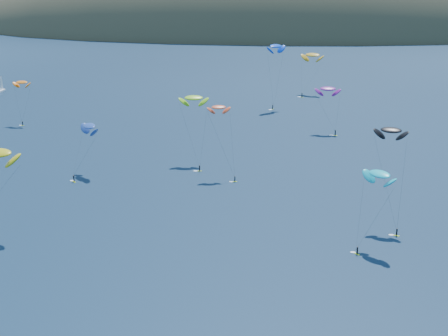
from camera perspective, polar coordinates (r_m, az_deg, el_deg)
island at (r=636.34m, az=5.92°, el=11.69°), size 730.00×300.00×210.00m
sailboat at (r=321.53m, az=-19.77°, el=6.72°), size 8.60×7.49×10.87m
kitesurfer_1 at (r=250.87m, az=-18.01°, el=7.46°), size 7.41×6.55×17.86m
kitesurfer_3 at (r=191.44m, az=-2.79°, el=6.42°), size 8.99×14.52×22.03m
kitesurfer_4 at (r=266.75m, az=4.77°, el=11.04°), size 10.11×10.80×28.77m
kitesurfer_5 at (r=135.50m, az=14.04°, el=-0.55°), size 9.01×10.49×18.33m
kitesurfer_6 at (r=229.88m, az=9.48°, el=7.15°), size 9.10×9.24×18.19m
kitesurfer_7 at (r=147.59m, az=15.04°, el=3.34°), size 8.05×12.22×24.27m
kitesurfer_9 at (r=177.57m, az=-0.48°, el=5.56°), size 9.19×9.58×21.53m
kitesurfer_10 at (r=184.77m, az=-12.23°, el=3.77°), size 8.78×15.08×16.28m
kitesurfer_11 at (r=300.92m, az=8.10°, el=10.20°), size 12.04×16.38×21.17m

